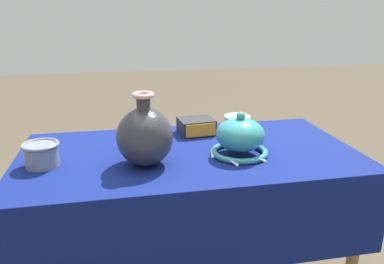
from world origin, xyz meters
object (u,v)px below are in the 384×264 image
at_px(mosaic_tile_box, 196,126).
at_px(cup_wide_slate, 41,154).
at_px(vase_dome_bell, 240,138).
at_px(vase_tall_bulbous, 145,136).
at_px(cup_wide_celadon, 237,123).

relative_size(mosaic_tile_box, cup_wide_slate, 1.27).
height_order(vase_dome_bell, cup_wide_slate, vase_dome_bell).
xyz_separation_m(vase_tall_bulbous, vase_dome_bell, (0.35, 0.02, -0.04)).
bearing_deg(cup_wide_slate, mosaic_tile_box, 22.28).
xyz_separation_m(vase_tall_bulbous, cup_wide_slate, (-0.36, 0.06, -0.06)).
height_order(mosaic_tile_box, cup_wide_slate, cup_wide_slate).
xyz_separation_m(vase_dome_bell, cup_wide_celadon, (0.08, 0.28, -0.03)).
relative_size(vase_dome_bell, cup_wide_celadon, 1.90).
height_order(vase_dome_bell, mosaic_tile_box, vase_dome_bell).
bearing_deg(cup_wide_slate, vase_tall_bulbous, -9.14).
bearing_deg(cup_wide_slate, vase_dome_bell, -2.62).
distance_m(vase_dome_bell, cup_wide_slate, 0.71).
relative_size(cup_wide_slate, cup_wide_celadon, 1.07).
bearing_deg(cup_wide_celadon, cup_wide_slate, -162.73).
bearing_deg(mosaic_tile_box, cup_wide_slate, -163.73).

